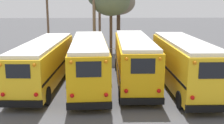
{
  "coord_description": "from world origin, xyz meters",
  "views": [
    {
      "loc": [
        -0.55,
        -18.96,
        5.79
      ],
      "look_at": [
        0.0,
        -0.01,
        1.66
      ],
      "focal_mm": 45.0,
      "sensor_mm": 36.0,
      "label": 1
    }
  ],
  "objects_px": {
    "school_bus_1": "(89,61)",
    "school_bus_2": "(134,59)",
    "bare_tree_0": "(119,3)",
    "utility_pole": "(94,20)",
    "school_bus_0": "(45,61)",
    "bare_tree_1": "(111,2)",
    "school_bus_3": "(183,63)"
  },
  "relations": [
    {
      "from": "school_bus_1",
      "to": "school_bus_2",
      "type": "xyz_separation_m",
      "value": [
        3.14,
        0.68,
        -0.0
      ]
    },
    {
      "from": "school_bus_2",
      "to": "bare_tree_0",
      "type": "height_order",
      "value": "bare_tree_0"
    },
    {
      "from": "utility_pole",
      "to": "school_bus_0",
      "type": "bearing_deg",
      "value": -110.12
    },
    {
      "from": "school_bus_0",
      "to": "bare_tree_1",
      "type": "height_order",
      "value": "bare_tree_1"
    },
    {
      "from": "school_bus_1",
      "to": "school_bus_3",
      "type": "distance_m",
      "value": 6.34
    },
    {
      "from": "school_bus_3",
      "to": "bare_tree_0",
      "type": "bearing_deg",
      "value": 104.53
    },
    {
      "from": "school_bus_1",
      "to": "utility_pole",
      "type": "xyz_separation_m",
      "value": [
        0.07,
        9.27,
        2.2
      ]
    },
    {
      "from": "bare_tree_1",
      "to": "utility_pole",
      "type": "bearing_deg",
      "value": -150.53
    },
    {
      "from": "bare_tree_0",
      "to": "school_bus_0",
      "type": "bearing_deg",
      "value": -114.79
    },
    {
      "from": "bare_tree_1",
      "to": "school_bus_2",
      "type": "bearing_deg",
      "value": -81.74
    },
    {
      "from": "bare_tree_0",
      "to": "bare_tree_1",
      "type": "xyz_separation_m",
      "value": [
        -0.92,
        -2.89,
        0.14
      ]
    },
    {
      "from": "bare_tree_0",
      "to": "school_bus_3",
      "type": "bearing_deg",
      "value": -75.47
    },
    {
      "from": "school_bus_0",
      "to": "bare_tree_0",
      "type": "height_order",
      "value": "bare_tree_0"
    },
    {
      "from": "school_bus_1",
      "to": "school_bus_3",
      "type": "bearing_deg",
      "value": -7.28
    },
    {
      "from": "utility_pole",
      "to": "bare_tree_0",
      "type": "height_order",
      "value": "utility_pole"
    },
    {
      "from": "school_bus_0",
      "to": "bare_tree_0",
      "type": "distance_m",
      "value": 14.44
    },
    {
      "from": "school_bus_0",
      "to": "bare_tree_1",
      "type": "relative_size",
      "value": 1.52
    },
    {
      "from": "school_bus_1",
      "to": "school_bus_3",
      "type": "relative_size",
      "value": 1.06
    },
    {
      "from": "utility_pole",
      "to": "bare_tree_1",
      "type": "distance_m",
      "value": 2.61
    },
    {
      "from": "bare_tree_1",
      "to": "bare_tree_0",
      "type": "bearing_deg",
      "value": 72.27
    },
    {
      "from": "bare_tree_0",
      "to": "school_bus_2",
      "type": "bearing_deg",
      "value": -87.88
    },
    {
      "from": "school_bus_0",
      "to": "bare_tree_1",
      "type": "distance_m",
      "value": 11.63
    },
    {
      "from": "school_bus_2",
      "to": "school_bus_0",
      "type": "bearing_deg",
      "value": -178.28
    },
    {
      "from": "utility_pole",
      "to": "bare_tree_1",
      "type": "height_order",
      "value": "utility_pole"
    },
    {
      "from": "school_bus_0",
      "to": "bare_tree_0",
      "type": "bearing_deg",
      "value": 65.21
    },
    {
      "from": "school_bus_1",
      "to": "bare_tree_0",
      "type": "xyz_separation_m",
      "value": [
        2.68,
        13.12,
        3.81
      ]
    },
    {
      "from": "school_bus_1",
      "to": "school_bus_2",
      "type": "bearing_deg",
      "value": 12.25
    },
    {
      "from": "school_bus_0",
      "to": "bare_tree_1",
      "type": "bearing_deg",
      "value": 63.25
    },
    {
      "from": "utility_pole",
      "to": "school_bus_3",
      "type": "bearing_deg",
      "value": -58.31
    },
    {
      "from": "school_bus_1",
      "to": "school_bus_3",
      "type": "height_order",
      "value": "school_bus_3"
    },
    {
      "from": "school_bus_2",
      "to": "bare_tree_0",
      "type": "bearing_deg",
      "value": 92.12
    },
    {
      "from": "school_bus_2",
      "to": "utility_pole",
      "type": "bearing_deg",
      "value": 109.7
    }
  ]
}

